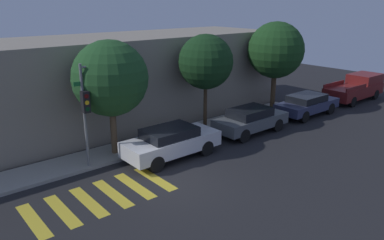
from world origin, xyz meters
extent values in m
plane|color=black|center=(0.00, 0.00, 0.00)|extent=(60.00, 60.00, 0.00)
cube|color=gray|center=(0.00, 4.21, 0.07)|extent=(26.00, 2.02, 0.14)
cube|color=gray|center=(0.00, 8.62, 2.54)|extent=(26.00, 6.00, 5.08)
cube|color=gold|center=(-5.22, 0.80, 0.00)|extent=(0.45, 2.60, 0.00)
cube|color=gold|center=(-4.25, 0.80, 0.00)|extent=(0.45, 2.60, 0.00)
cube|color=gold|center=(-3.27, 0.80, 0.00)|extent=(0.45, 2.60, 0.00)
cube|color=gold|center=(-2.30, 0.80, 0.00)|extent=(0.45, 2.60, 0.00)
cube|color=gold|center=(-1.32, 0.80, 0.00)|extent=(0.45, 2.60, 0.00)
cube|color=gold|center=(-0.35, 0.80, 0.00)|extent=(0.45, 2.60, 0.00)
cylinder|color=slate|center=(-2.00, 3.45, 2.30)|extent=(0.12, 0.12, 4.59)
cube|color=black|center=(-2.00, 3.24, 3.05)|extent=(0.30, 0.30, 0.90)
cylinder|color=#4C0C0C|center=(-2.00, 3.08, 3.32)|extent=(0.18, 0.02, 0.18)
cylinder|color=yellow|center=(-2.00, 3.08, 3.05)|extent=(0.18, 0.02, 0.18)
cylinder|color=#0C3819|center=(-2.00, 3.08, 2.78)|extent=(0.18, 0.02, 0.18)
cube|color=#19662D|center=(-2.00, 3.45, 3.79)|extent=(0.70, 0.02, 0.18)
cylinder|color=slate|center=(-0.97, 3.45, 4.44)|extent=(2.06, 0.08, 0.08)
sphere|color=#F9E5B2|center=(0.06, 3.45, 4.34)|extent=(0.36, 0.36, 0.36)
cube|color=silver|center=(1.50, 2.10, 0.71)|extent=(4.61, 1.82, 0.69)
cube|color=black|center=(1.39, 2.10, 1.27)|extent=(2.40, 1.60, 0.43)
cylinder|color=black|center=(2.93, 2.92, 0.36)|extent=(0.73, 0.22, 0.73)
cylinder|color=black|center=(2.93, 1.28, 0.36)|extent=(0.73, 0.22, 0.73)
cylinder|color=black|center=(0.08, 2.92, 0.36)|extent=(0.73, 0.22, 0.73)
cylinder|color=black|center=(0.08, 1.28, 0.36)|extent=(0.73, 0.22, 0.73)
cube|color=#4C5156|center=(6.93, 2.10, 0.67)|extent=(4.43, 1.75, 0.62)
cube|color=black|center=(6.82, 2.10, 1.21)|extent=(2.30, 1.54, 0.46)
cylinder|color=black|center=(8.31, 2.88, 0.36)|extent=(0.73, 0.22, 0.73)
cylinder|color=black|center=(8.31, 1.32, 0.36)|extent=(0.73, 0.22, 0.73)
cylinder|color=black|center=(5.56, 2.88, 0.36)|extent=(0.73, 0.22, 0.73)
cylinder|color=black|center=(5.56, 1.32, 0.36)|extent=(0.73, 0.22, 0.73)
cube|color=#2D3351|center=(12.27, 2.10, 0.65)|extent=(4.60, 1.81, 0.57)
cube|color=black|center=(12.15, 2.10, 1.15)|extent=(2.39, 1.60, 0.43)
cylinder|color=black|center=(13.69, 2.92, 0.36)|extent=(0.73, 0.22, 0.73)
cylinder|color=black|center=(13.69, 1.28, 0.36)|extent=(0.73, 0.22, 0.73)
cylinder|color=black|center=(10.84, 2.92, 0.36)|extent=(0.73, 0.22, 0.73)
cylinder|color=black|center=(10.84, 1.28, 0.36)|extent=(0.73, 0.22, 0.73)
cube|color=maroon|center=(18.09, 2.10, 0.75)|extent=(5.38, 1.92, 0.78)
cube|color=maroon|center=(19.57, 2.10, 1.48)|extent=(2.42, 1.77, 0.67)
cube|color=maroon|center=(16.75, 2.94, 1.28)|extent=(2.69, 0.08, 0.28)
cube|color=maroon|center=(16.75, 1.26, 1.28)|extent=(2.69, 0.08, 0.28)
cylinder|color=black|center=(19.76, 2.97, 0.36)|extent=(0.73, 0.22, 0.73)
cylinder|color=black|center=(19.76, 1.23, 0.36)|extent=(0.73, 0.22, 0.73)
cylinder|color=black|center=(16.43, 2.97, 0.36)|extent=(0.73, 0.22, 0.73)
cylinder|color=black|center=(16.43, 1.23, 0.36)|extent=(0.73, 0.22, 0.73)
cylinder|color=brown|center=(-0.40, 4.06, 1.21)|extent=(0.30, 0.30, 2.42)
sphere|color=#1E4721|center=(-0.40, 4.06, 3.71)|extent=(3.42, 3.42, 3.42)
cylinder|color=#42301E|center=(5.30, 4.06, 1.38)|extent=(0.20, 0.20, 2.77)
sphere|color=#143316|center=(5.30, 4.06, 3.88)|extent=(2.96, 2.96, 2.96)
cylinder|color=#4C3823|center=(11.23, 4.06, 1.35)|extent=(0.31, 0.31, 2.71)
sphere|color=#193D19|center=(11.23, 4.06, 4.04)|extent=(3.56, 3.56, 3.56)
camera|label=1|loc=(-8.08, -10.92, 6.96)|focal=35.00mm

